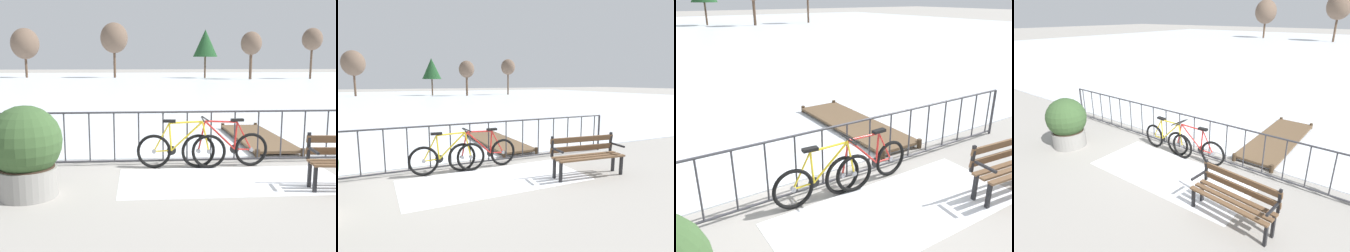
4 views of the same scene
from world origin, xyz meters
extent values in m
plane|color=#9E9991|center=(0.00, 0.00, 0.00)|extent=(160.00, 160.00, 0.00)
cube|color=silver|center=(0.00, 28.40, 0.01)|extent=(80.00, 56.00, 0.03)
cube|color=white|center=(0.63, -1.20, 0.00)|extent=(3.88, 1.68, 0.01)
cylinder|color=#38383D|center=(0.00, 0.00, 1.05)|extent=(9.00, 0.04, 0.04)
cylinder|color=#38383D|center=(0.00, 0.00, 0.08)|extent=(9.00, 0.04, 0.04)
cylinder|color=#38383D|center=(-4.50, 0.00, 0.53)|extent=(0.06, 0.06, 1.05)
cylinder|color=#38383D|center=(-4.32, 0.00, 0.57)|extent=(0.03, 0.03, 0.97)
cylinder|color=#38383D|center=(-3.84, 0.00, 0.57)|extent=(0.03, 0.03, 0.97)
cylinder|color=#38383D|center=(-3.36, 0.00, 0.57)|extent=(0.03, 0.03, 0.97)
cylinder|color=#38383D|center=(-2.88, 0.00, 0.57)|extent=(0.03, 0.03, 0.97)
cylinder|color=#38383D|center=(-2.40, 0.00, 0.57)|extent=(0.03, 0.03, 0.97)
cylinder|color=#38383D|center=(-1.92, 0.00, 0.57)|extent=(0.03, 0.03, 0.97)
cylinder|color=#38383D|center=(-1.44, 0.00, 0.57)|extent=(0.03, 0.03, 0.97)
cylinder|color=#38383D|center=(-0.96, 0.00, 0.57)|extent=(0.03, 0.03, 0.97)
cylinder|color=#38383D|center=(-0.48, 0.00, 0.57)|extent=(0.03, 0.03, 0.97)
cylinder|color=#38383D|center=(0.00, 0.00, 0.57)|extent=(0.03, 0.03, 0.97)
cylinder|color=#38383D|center=(0.48, 0.00, 0.57)|extent=(0.03, 0.03, 0.97)
cylinder|color=#38383D|center=(0.96, 0.00, 0.57)|extent=(0.03, 0.03, 0.97)
cylinder|color=#38383D|center=(1.44, 0.00, 0.57)|extent=(0.03, 0.03, 0.97)
cylinder|color=#38383D|center=(1.92, 0.00, 0.57)|extent=(0.03, 0.03, 0.97)
cylinder|color=#38383D|center=(2.40, 0.00, 0.57)|extent=(0.03, 0.03, 0.97)
cylinder|color=#38383D|center=(2.88, 0.00, 0.57)|extent=(0.03, 0.03, 0.97)
cylinder|color=#38383D|center=(3.36, 0.00, 0.57)|extent=(0.03, 0.03, 0.97)
cylinder|color=#38383D|center=(3.84, 0.00, 0.57)|extent=(0.03, 0.03, 0.97)
torus|color=black|center=(1.23, -0.27, 0.33)|extent=(0.66, 0.09, 0.66)
cylinder|color=gray|center=(1.23, -0.27, 0.33)|extent=(0.08, 0.06, 0.08)
torus|color=black|center=(0.18, -0.32, 0.33)|extent=(0.66, 0.09, 0.66)
cylinder|color=gray|center=(0.18, -0.32, 0.33)|extent=(0.08, 0.06, 0.08)
cylinder|color=red|center=(0.91, -0.29, 0.62)|extent=(0.08, 0.04, 0.53)
cylinder|color=red|center=(0.60, -0.30, 0.63)|extent=(0.61, 0.07, 0.59)
cylinder|color=red|center=(0.62, -0.30, 0.90)|extent=(0.63, 0.07, 0.07)
cylinder|color=red|center=(1.06, -0.28, 0.34)|extent=(0.34, 0.05, 0.05)
cylinder|color=red|center=(1.08, -0.28, 0.61)|extent=(0.32, 0.05, 0.56)
cylinder|color=red|center=(0.24, -0.32, 0.62)|extent=(0.16, 0.04, 0.59)
cube|color=black|center=(0.93, -0.28, 0.92)|extent=(0.24, 0.11, 0.05)
cylinder|color=black|center=(0.30, -0.32, 0.96)|extent=(0.05, 0.52, 0.03)
cylinder|color=black|center=(0.89, -0.29, 0.35)|extent=(0.18, 0.03, 0.18)
torus|color=black|center=(-0.67, -0.29, 0.33)|extent=(0.66, 0.11, 0.66)
cylinder|color=gray|center=(-0.67, -0.29, 0.33)|extent=(0.08, 0.07, 0.08)
torus|color=black|center=(0.37, -0.37, 0.33)|extent=(0.66, 0.11, 0.66)
cylinder|color=gray|center=(0.37, -0.37, 0.33)|extent=(0.08, 0.07, 0.08)
cylinder|color=yellow|center=(-0.36, -0.32, 0.62)|extent=(0.08, 0.04, 0.53)
cylinder|color=yellow|center=(-0.05, -0.34, 0.63)|extent=(0.61, 0.08, 0.59)
cylinder|color=yellow|center=(-0.07, -0.34, 0.90)|extent=(0.63, 0.09, 0.07)
cylinder|color=yellow|center=(-0.51, -0.30, 0.34)|extent=(0.34, 0.06, 0.05)
cylinder|color=yellow|center=(-0.53, -0.30, 0.61)|extent=(0.32, 0.05, 0.56)
cylinder|color=yellow|center=(0.31, -0.37, 0.62)|extent=(0.16, 0.04, 0.59)
cube|color=black|center=(-0.38, -0.31, 0.92)|extent=(0.25, 0.12, 0.05)
cylinder|color=black|center=(0.25, -0.36, 0.96)|extent=(0.07, 0.52, 0.03)
cylinder|color=black|center=(-0.34, -0.32, 0.35)|extent=(0.18, 0.03, 0.18)
cube|color=brown|center=(2.57, -1.67, 0.44)|extent=(1.60, 0.25, 0.04)
cube|color=brown|center=(2.56, -1.83, 0.44)|extent=(1.60, 0.25, 0.04)
cube|color=brown|center=(2.55, -1.98, 0.44)|extent=(1.60, 0.25, 0.04)
cube|color=brown|center=(2.58, -1.58, 0.58)|extent=(1.60, 0.20, 0.12)
cube|color=brown|center=(2.58, -1.58, 0.78)|extent=(1.60, 0.20, 0.12)
cube|color=black|center=(3.30, -2.03, 0.22)|extent=(0.06, 0.06, 0.44)
cube|color=black|center=(3.33, -1.77, 0.22)|extent=(0.06, 0.06, 0.44)
cube|color=black|center=(3.34, -1.65, 0.67)|extent=(0.05, 0.05, 0.45)
cube|color=black|center=(3.32, -1.90, 0.64)|extent=(0.08, 0.40, 0.04)
cube|color=black|center=(1.79, -1.89, 0.22)|extent=(0.06, 0.06, 0.44)
cube|color=black|center=(1.82, -1.63, 0.22)|extent=(0.06, 0.06, 0.44)
cube|color=black|center=(1.83, -1.51, 0.67)|extent=(0.05, 0.05, 0.45)
cube|color=black|center=(1.80, -1.76, 0.64)|extent=(0.08, 0.40, 0.04)
cylinder|color=gray|center=(-2.66, -1.72, 0.22)|extent=(0.90, 0.90, 0.45)
cylinder|color=#38281E|center=(-2.66, -1.72, 0.46)|extent=(0.82, 0.82, 0.02)
sphere|color=#38562D|center=(-2.66, -1.72, 0.85)|extent=(1.09, 1.09, 1.09)
cube|color=brown|center=(2.03, 2.04, 0.12)|extent=(1.10, 3.47, 0.06)
cylinder|color=#433323|center=(1.54, 0.30, 0.10)|extent=(0.10, 0.10, 0.20)
cylinder|color=#433323|center=(2.53, 0.30, 0.10)|extent=(0.10, 0.10, 0.20)
cylinder|color=#433323|center=(1.54, 3.77, 0.10)|extent=(0.10, 0.10, 0.20)
cylinder|color=#433323|center=(2.53, 3.77, 0.10)|extent=(0.10, 0.10, 0.20)
cylinder|color=brown|center=(-13.82, 39.52, 1.47)|extent=(0.28, 0.28, 2.94)
ellipsoid|color=brown|center=(-13.82, 39.52, 3.89)|extent=(3.19, 3.19, 3.50)
cylinder|color=brown|center=(-3.63, 38.65, 1.80)|extent=(0.28, 0.28, 3.59)
ellipsoid|color=brown|center=(-3.63, 38.65, 4.53)|extent=(3.11, 3.11, 3.42)
camera|label=1|loc=(-0.96, -7.67, 2.06)|focal=42.32mm
camera|label=2|loc=(-1.60, -6.56, 2.04)|focal=30.87mm
camera|label=3|loc=(-2.51, -4.50, 3.04)|focal=37.17mm
camera|label=4|loc=(4.44, -5.76, 3.53)|focal=30.71mm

